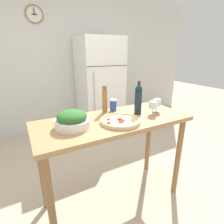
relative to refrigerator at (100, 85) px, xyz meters
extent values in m
plane|color=#BCAD93|center=(-0.71, -1.82, -0.89)|extent=(14.00, 14.00, 0.00)
cube|color=silver|center=(-0.71, 0.41, 0.41)|extent=(6.40, 0.06, 2.60)
torus|color=#997047|center=(-1.00, 0.37, 1.22)|extent=(0.30, 0.03, 0.30)
cylinder|color=silver|center=(-1.00, 0.37, 1.22)|extent=(0.26, 0.01, 0.26)
cube|color=black|center=(-1.00, 0.36, 1.22)|extent=(0.09, 0.01, 0.01)
cube|color=black|center=(-1.00, 0.36, 1.26)|extent=(0.01, 0.01, 0.11)
cube|color=white|center=(0.00, 0.00, 0.00)|extent=(0.79, 0.71, 1.78)
cube|color=black|center=(0.00, -0.36, 0.39)|extent=(0.78, 0.01, 0.01)
cylinder|color=#B2B2B7|center=(-0.28, -0.37, -0.09)|extent=(0.02, 0.02, 0.80)
cube|color=#A87A4C|center=(-0.71, -1.82, 0.01)|extent=(1.42, 0.60, 0.04)
cylinder|color=olive|center=(-1.36, -2.06, -0.45)|extent=(0.06, 0.06, 0.88)
cylinder|color=olive|center=(-0.05, -2.06, -0.45)|extent=(0.06, 0.06, 0.88)
cylinder|color=olive|center=(-1.36, -1.58, -0.45)|extent=(0.06, 0.06, 0.88)
cylinder|color=olive|center=(-0.05, -1.58, -0.45)|extent=(0.06, 0.06, 0.88)
cylinder|color=#142833|center=(-0.43, -1.81, 0.15)|extent=(0.07, 0.07, 0.23)
sphere|color=#142833|center=(-0.43, -1.81, 0.28)|extent=(0.07, 0.07, 0.07)
cylinder|color=#142833|center=(-0.43, -1.81, 0.32)|extent=(0.03, 0.03, 0.07)
cylinder|color=maroon|center=(-0.43, -1.81, 0.36)|extent=(0.03, 0.03, 0.02)
cylinder|color=silver|center=(-0.30, -1.89, 0.04)|extent=(0.06, 0.06, 0.00)
cylinder|color=silver|center=(-0.30, -1.89, 0.07)|extent=(0.01, 0.01, 0.06)
cylinder|color=white|center=(-0.30, -1.89, 0.13)|extent=(0.08, 0.08, 0.07)
cylinder|color=maroon|center=(-0.30, -1.89, 0.11)|extent=(0.07, 0.07, 0.02)
cylinder|color=silver|center=(-0.21, -1.84, 0.04)|extent=(0.06, 0.06, 0.00)
cylinder|color=silver|center=(-0.21, -1.84, 0.07)|extent=(0.01, 0.01, 0.06)
cylinder|color=white|center=(-0.21, -1.84, 0.13)|extent=(0.08, 0.08, 0.07)
cylinder|color=maroon|center=(-0.21, -1.84, 0.11)|extent=(0.07, 0.07, 0.02)
cylinder|color=olive|center=(-0.69, -1.60, 0.15)|extent=(0.05, 0.05, 0.24)
sphere|color=brown|center=(-0.69, -1.60, 0.29)|extent=(0.04, 0.04, 0.04)
cylinder|color=white|center=(-1.09, -1.82, 0.07)|extent=(0.29, 0.29, 0.07)
ellipsoid|color=#2D6628|center=(-1.09, -1.82, 0.13)|extent=(0.24, 0.24, 0.10)
cylinder|color=#DBC189|center=(-0.70, -1.92, 0.04)|extent=(0.35, 0.35, 0.02)
torus|color=#DBC189|center=(-0.70, -1.92, 0.06)|extent=(0.35, 0.35, 0.02)
cylinder|color=#B62714|center=(-0.69, -1.90, 0.06)|extent=(0.04, 0.04, 0.01)
cylinder|color=#B7200F|center=(-0.68, -1.94, 0.06)|extent=(0.04, 0.04, 0.01)
cylinder|color=#A81716|center=(-0.70, -1.91, 0.06)|extent=(0.03, 0.03, 0.01)
cylinder|color=#AF200C|center=(-0.71, -1.96, 0.06)|extent=(0.04, 0.04, 0.01)
cylinder|color=#AD1F25|center=(-0.78, -1.86, 0.06)|extent=(0.03, 0.03, 0.01)
cylinder|color=red|center=(-0.81, -1.93, 0.06)|extent=(0.03, 0.03, 0.01)
cylinder|color=#284CA3|center=(-0.59, -1.61, 0.09)|extent=(0.07, 0.07, 0.11)
cylinder|color=white|center=(-0.59, -1.61, 0.15)|extent=(0.07, 0.07, 0.01)
camera|label=1|loc=(-1.44, -3.13, 0.62)|focal=28.00mm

